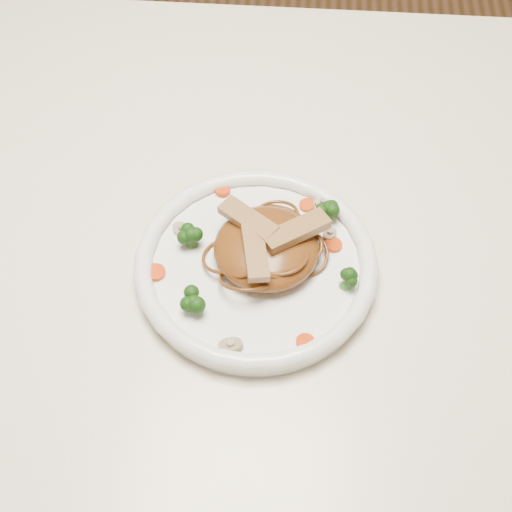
{
  "coord_description": "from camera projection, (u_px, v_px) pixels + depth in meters",
  "views": [
    {
      "loc": [
        0.09,
        -0.52,
        1.36
      ],
      "look_at": [
        0.05,
        -0.1,
        0.78
      ],
      "focal_mm": 47.32,
      "sensor_mm": 36.0,
      "label": 1
    }
  ],
  "objects": [
    {
      "name": "ground",
      "position": [
        235.0,
        435.0,
        1.41
      ],
      "size": [
        4.0,
        4.0,
        0.0
      ],
      "primitive_type": "plane",
      "color": "#4B331A",
      "rests_on": "ground"
    },
    {
      "name": "table",
      "position": [
        222.0,
        250.0,
        0.89
      ],
      "size": [
        1.2,
        0.8,
        0.75
      ],
      "color": "beige",
      "rests_on": "ground"
    },
    {
      "name": "plate",
      "position": [
        256.0,
        268.0,
        0.74
      ],
      "size": [
        0.32,
        0.32,
        0.02
      ],
      "primitive_type": "cylinder",
      "rotation": [
        0.0,
        0.0,
        0.28
      ],
      "color": "white",
      "rests_on": "table"
    },
    {
      "name": "noodle_mound",
      "position": [
        266.0,
        248.0,
        0.73
      ],
      "size": [
        0.12,
        0.12,
        0.04
      ],
      "primitive_type": "ellipsoid",
      "rotation": [
        0.0,
        0.0,
        -0.05
      ],
      "color": "brown",
      "rests_on": "plate"
    },
    {
      "name": "chicken_a",
      "position": [
        296.0,
        231.0,
        0.71
      ],
      "size": [
        0.08,
        0.06,
        0.01
      ],
      "primitive_type": "cube",
      "rotation": [
        0.0,
        0.0,
        0.61
      ],
      "color": "#9F784B",
      "rests_on": "noodle_mound"
    },
    {
      "name": "chicken_b",
      "position": [
        248.0,
        220.0,
        0.72
      ],
      "size": [
        0.07,
        0.06,
        0.01
      ],
      "primitive_type": "cube",
      "rotation": [
        0.0,
        0.0,
        2.47
      ],
      "color": "#9F784B",
      "rests_on": "noodle_mound"
    },
    {
      "name": "chicken_c",
      "position": [
        255.0,
        252.0,
        0.7
      ],
      "size": [
        0.04,
        0.07,
        0.01
      ],
      "primitive_type": "cube",
      "rotation": [
        0.0,
        0.0,
        4.91
      ],
      "color": "#9F784B",
      "rests_on": "noodle_mound"
    },
    {
      "name": "broccoli_0",
      "position": [
        327.0,
        208.0,
        0.76
      ],
      "size": [
        0.03,
        0.03,
        0.03
      ],
      "primitive_type": null,
      "rotation": [
        0.0,
        0.0,
        0.13
      ],
      "color": "#183B0C",
      "rests_on": "plate"
    },
    {
      "name": "broccoli_1",
      "position": [
        191.0,
        235.0,
        0.74
      ],
      "size": [
        0.04,
        0.04,
        0.03
      ],
      "primitive_type": null,
      "rotation": [
        0.0,
        0.0,
        -0.37
      ],
      "color": "#183B0C",
      "rests_on": "plate"
    },
    {
      "name": "broccoli_2",
      "position": [
        193.0,
        299.0,
        0.69
      ],
      "size": [
        0.03,
        0.03,
        0.03
      ],
      "primitive_type": null,
      "rotation": [
        0.0,
        0.0,
        -0.16
      ],
      "color": "#183B0C",
      "rests_on": "plate"
    },
    {
      "name": "broccoli_3",
      "position": [
        347.0,
        278.0,
        0.7
      ],
      "size": [
        0.03,
        0.03,
        0.03
      ],
      "primitive_type": null,
      "rotation": [
        0.0,
        0.0,
        -0.28
      ],
      "color": "#183B0C",
      "rests_on": "plate"
    },
    {
      "name": "carrot_0",
      "position": [
        307.0,
        205.0,
        0.78
      ],
      "size": [
        0.02,
        0.02,
        0.0
      ],
      "primitive_type": "cylinder",
      "rotation": [
        0.0,
        0.0,
        -0.24
      ],
      "color": "#E43E08",
      "rests_on": "plate"
    },
    {
      "name": "carrot_1",
      "position": [
        155.0,
        272.0,
        0.72
      ],
      "size": [
        0.02,
        0.02,
        0.0
      ],
      "primitive_type": "cylinder",
      "rotation": [
        0.0,
        0.0,
        -0.1
      ],
      "color": "#E43E08",
      "rests_on": "plate"
    },
    {
      "name": "carrot_2",
      "position": [
        333.0,
        245.0,
        0.75
      ],
      "size": [
        0.02,
        0.02,
        0.0
      ],
      "primitive_type": "cylinder",
      "rotation": [
        0.0,
        0.0,
        0.28
      ],
      "color": "#E43E08",
      "rests_on": "plate"
    },
    {
      "name": "carrot_3",
      "position": [
        223.0,
        191.0,
        0.79
      ],
      "size": [
        0.02,
        0.02,
        0.0
      ],
      "primitive_type": "cylinder",
      "rotation": [
        0.0,
        0.0,
        -0.03
      ],
      "color": "#E43E08",
      "rests_on": "plate"
    },
    {
      "name": "carrot_4",
      "position": [
        305.0,
        342.0,
        0.67
      ],
      "size": [
        0.02,
        0.02,
        0.0
      ],
      "primitive_type": "cylinder",
      "rotation": [
        0.0,
        0.0,
        -0.31
      ],
      "color": "#E43E08",
      "rests_on": "plate"
    },
    {
      "name": "mushroom_0",
      "position": [
        231.0,
        345.0,
        0.67
      ],
      "size": [
        0.03,
        0.03,
        0.01
      ],
      "primitive_type": "cylinder",
      "rotation": [
        0.0,
        0.0,
        0.11
      ],
      "color": "tan",
      "rests_on": "plate"
    },
    {
      "name": "mushroom_1",
      "position": [
        330.0,
        235.0,
        0.75
      ],
      "size": [
        0.03,
        0.03,
        0.01
      ],
      "primitive_type": "cylinder",
      "rotation": [
        0.0,
        0.0,
        1.29
      ],
      "color": "tan",
      "rests_on": "plate"
    },
    {
      "name": "mushroom_2",
      "position": [
        182.0,
        230.0,
        0.76
      ],
      "size": [
        0.03,
        0.03,
        0.01
      ],
      "primitive_type": "cylinder",
      "rotation": [
        0.0,
        0.0,
        -0.62
      ],
      "color": "tan",
      "rests_on": "plate"
    },
    {
      "name": "mushroom_3",
      "position": [
        323.0,
        204.0,
        0.78
      ],
      "size": [
        0.03,
        0.03,
        0.01
      ],
      "primitive_type": "cylinder",
      "rotation": [
        0.0,
        0.0,
        2.34
      ],
      "color": "tan",
      "rests_on": "plate"
    }
  ]
}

